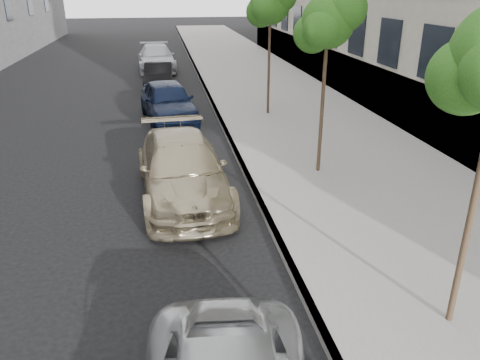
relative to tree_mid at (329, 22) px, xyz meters
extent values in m
cube|color=gray|center=(1.07, 16.00, -4.07)|extent=(6.40, 72.00, 0.14)
cube|color=#9E9B93|center=(-2.05, 16.00, -4.07)|extent=(0.15, 72.00, 0.14)
cylinder|color=#38281C|center=(-0.03, -6.50, -1.63)|extent=(0.10, 0.10, 4.74)
sphere|color=#1C5215|center=(-0.33, -6.25, -0.26)|extent=(1.01, 1.01, 1.01)
cylinder|color=#38281C|center=(-0.03, 0.00, -1.65)|extent=(0.10, 0.10, 4.70)
sphere|color=#1C5215|center=(-0.03, 0.00, 0.00)|extent=(1.35, 1.35, 1.35)
sphere|color=#1C5215|center=(0.32, -0.20, 0.30)|extent=(1.08, 1.08, 1.08)
sphere|color=#1C5215|center=(-0.33, 0.25, -0.30)|extent=(1.01, 1.01, 1.01)
cylinder|color=#38281C|center=(-0.03, 6.50, -1.55)|extent=(0.10, 0.10, 4.90)
sphere|color=#1C5215|center=(-0.03, 6.50, 0.20)|extent=(1.53, 1.53, 1.53)
sphere|color=#1C5215|center=(-0.33, 6.75, -0.10)|extent=(1.15, 1.15, 1.15)
imported|color=tan|center=(-3.88, -0.84, -3.39)|extent=(2.39, 5.26, 1.49)
imported|color=black|center=(-4.05, 6.52, -3.36)|extent=(2.47, 4.77, 1.55)
imported|color=black|center=(-4.39, 12.97, -3.49)|extent=(1.54, 4.00, 1.30)
imported|color=#B3B5BC|center=(-4.47, 18.48, -3.35)|extent=(2.44, 5.49, 1.57)
camera|label=1|loc=(-4.24, -11.81, 0.85)|focal=35.00mm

